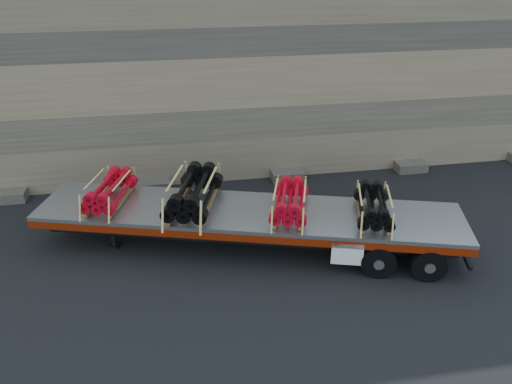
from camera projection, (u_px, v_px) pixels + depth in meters
ground at (257, 252)px, 14.60m from camera, size 120.00×120.00×0.00m
rock_wall at (227, 79)px, 18.73m from camera, size 44.00×3.00×7.00m
trailer at (248, 228)px, 14.63m from camera, size 12.39×5.77×1.22m
bundle_front at (110, 191)px, 14.63m from camera, size 1.56×2.24×0.72m
bundle_midfront at (194, 193)px, 14.32m from camera, size 1.93×2.77×0.89m
bundle_midrear at (290, 202)px, 14.07m from camera, size 1.53×2.20×0.71m
bundle_rear at (373, 207)px, 13.82m from camera, size 1.49×2.14×0.69m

